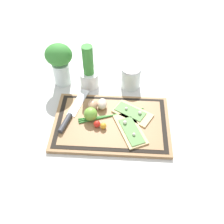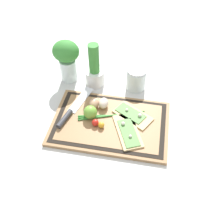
{
  "view_description": "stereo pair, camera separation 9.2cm",
  "coord_description": "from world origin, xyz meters",
  "px_view_note": "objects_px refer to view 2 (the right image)",
  "views": [
    {
      "loc": [
        0.04,
        -0.72,
        0.87
      ],
      "look_at": [
        0.0,
        0.04,
        0.04
      ],
      "focal_mm": 42.0,
      "sensor_mm": 36.0,
      "label": 1
    },
    {
      "loc": [
        0.14,
        -0.71,
        0.87
      ],
      "look_at": [
        0.0,
        0.04,
        0.04
      ],
      "focal_mm": 42.0,
      "sensor_mm": 36.0,
      "label": 2
    }
  ],
  "objects_px": {
    "herb_pot": "(95,71)",
    "pizza_slice_near": "(128,131)",
    "egg_pink": "(103,103)",
    "cherry_tomato_yellow": "(101,125)",
    "lime": "(90,112)",
    "herb_glass": "(67,58)",
    "knife": "(70,113)",
    "pizza_slice_far": "(132,115)",
    "sauce_jar": "(136,80)",
    "egg_brown": "(94,103)",
    "cherry_tomato_red": "(95,123)"
  },
  "relations": [
    {
      "from": "herb_pot",
      "to": "pizza_slice_near",
      "type": "bearing_deg",
      "value": -55.15
    },
    {
      "from": "egg_pink",
      "to": "cherry_tomato_yellow",
      "type": "relative_size",
      "value": 2.17
    },
    {
      "from": "lime",
      "to": "herb_glass",
      "type": "distance_m",
      "value": 0.31
    },
    {
      "from": "pizza_slice_near",
      "to": "herb_glass",
      "type": "height_order",
      "value": "herb_glass"
    },
    {
      "from": "knife",
      "to": "pizza_slice_far",
      "type": "bearing_deg",
      "value": 8.18
    },
    {
      "from": "lime",
      "to": "sauce_jar",
      "type": "relative_size",
      "value": 0.53
    },
    {
      "from": "egg_brown",
      "to": "herb_glass",
      "type": "xyz_separation_m",
      "value": [
        -0.17,
        0.19,
        0.09
      ]
    },
    {
      "from": "herb_pot",
      "to": "sauce_jar",
      "type": "height_order",
      "value": "herb_pot"
    },
    {
      "from": "knife",
      "to": "herb_pot",
      "type": "distance_m",
      "value": 0.25
    },
    {
      "from": "pizza_slice_near",
      "to": "knife",
      "type": "relative_size",
      "value": 0.75
    },
    {
      "from": "herb_glass",
      "to": "pizza_slice_near",
      "type": "bearing_deg",
      "value": -41.89
    },
    {
      "from": "knife",
      "to": "cherry_tomato_yellow",
      "type": "relative_size",
      "value": 10.38
    },
    {
      "from": "egg_brown",
      "to": "herb_glass",
      "type": "height_order",
      "value": "herb_glass"
    },
    {
      "from": "lime",
      "to": "sauce_jar",
      "type": "xyz_separation_m",
      "value": [
        0.17,
        0.24,
        -0.0
      ]
    },
    {
      "from": "cherry_tomato_yellow",
      "to": "herb_pot",
      "type": "height_order",
      "value": "herb_pot"
    },
    {
      "from": "egg_brown",
      "to": "cherry_tomato_yellow",
      "type": "xyz_separation_m",
      "value": [
        0.05,
        -0.11,
        -0.01
      ]
    },
    {
      "from": "lime",
      "to": "herb_pot",
      "type": "distance_m",
      "value": 0.24
    },
    {
      "from": "cherry_tomato_red",
      "to": "cherry_tomato_yellow",
      "type": "xyz_separation_m",
      "value": [
        0.03,
        -0.01,
        -0.0
      ]
    },
    {
      "from": "lime",
      "to": "cherry_tomato_yellow",
      "type": "relative_size",
      "value": 2.22
    },
    {
      "from": "pizza_slice_far",
      "to": "lime",
      "type": "relative_size",
      "value": 3.2
    },
    {
      "from": "pizza_slice_near",
      "to": "herb_pot",
      "type": "xyz_separation_m",
      "value": [
        -0.2,
        0.29,
        0.05
      ]
    },
    {
      "from": "pizza_slice_near",
      "to": "herb_pot",
      "type": "distance_m",
      "value": 0.36
    },
    {
      "from": "herb_glass",
      "to": "pizza_slice_far",
      "type": "bearing_deg",
      "value": -31.25
    },
    {
      "from": "pizza_slice_far",
      "to": "egg_pink",
      "type": "xyz_separation_m",
      "value": [
        -0.13,
        0.03,
        0.02
      ]
    },
    {
      "from": "herb_pot",
      "to": "sauce_jar",
      "type": "relative_size",
      "value": 2.05
    },
    {
      "from": "pizza_slice_near",
      "to": "egg_brown",
      "type": "xyz_separation_m",
      "value": [
        -0.17,
        0.12,
        0.02
      ]
    },
    {
      "from": "cherry_tomato_yellow",
      "to": "knife",
      "type": "bearing_deg",
      "value": 162.12
    },
    {
      "from": "cherry_tomato_yellow",
      "to": "herb_glass",
      "type": "relative_size",
      "value": 0.12
    },
    {
      "from": "herb_pot",
      "to": "cherry_tomato_yellow",
      "type": "bearing_deg",
      "value": -72.4
    },
    {
      "from": "cherry_tomato_yellow",
      "to": "herb_glass",
      "type": "xyz_separation_m",
      "value": [
        -0.23,
        0.3,
        0.1
      ]
    },
    {
      "from": "pizza_slice_near",
      "to": "cherry_tomato_red",
      "type": "bearing_deg",
      "value": 174.33
    },
    {
      "from": "pizza_slice_far",
      "to": "cherry_tomato_yellow",
      "type": "relative_size",
      "value": 7.11
    },
    {
      "from": "egg_pink",
      "to": "lime",
      "type": "height_order",
      "value": "lime"
    },
    {
      "from": "knife",
      "to": "herb_glass",
      "type": "distance_m",
      "value": 0.28
    },
    {
      "from": "lime",
      "to": "herb_pot",
      "type": "xyz_separation_m",
      "value": [
        -0.03,
        0.24,
        0.03
      ]
    },
    {
      "from": "cherry_tomato_red",
      "to": "lime",
      "type": "bearing_deg",
      "value": 126.75
    },
    {
      "from": "pizza_slice_near",
      "to": "herb_glass",
      "type": "relative_size",
      "value": 0.94
    },
    {
      "from": "pizza_slice_far",
      "to": "lime",
      "type": "bearing_deg",
      "value": -167.42
    },
    {
      "from": "pizza_slice_near",
      "to": "herb_pot",
      "type": "height_order",
      "value": "herb_pot"
    },
    {
      "from": "pizza_slice_near",
      "to": "sauce_jar",
      "type": "distance_m",
      "value": 0.3
    },
    {
      "from": "egg_pink",
      "to": "sauce_jar",
      "type": "relative_size",
      "value": 0.52
    },
    {
      "from": "knife",
      "to": "egg_pink",
      "type": "bearing_deg",
      "value": 27.12
    },
    {
      "from": "egg_brown",
      "to": "cherry_tomato_red",
      "type": "height_order",
      "value": "egg_brown"
    },
    {
      "from": "cherry_tomato_yellow",
      "to": "herb_pot",
      "type": "xyz_separation_m",
      "value": [
        -0.09,
        0.29,
        0.05
      ]
    },
    {
      "from": "sauce_jar",
      "to": "pizza_slice_far",
      "type": "bearing_deg",
      "value": -87.26
    },
    {
      "from": "sauce_jar",
      "to": "egg_pink",
      "type": "bearing_deg",
      "value": -125.61
    },
    {
      "from": "cherry_tomato_yellow",
      "to": "sauce_jar",
      "type": "xyz_separation_m",
      "value": [
        0.11,
        0.29,
        0.02
      ]
    },
    {
      "from": "lime",
      "to": "pizza_slice_near",
      "type": "bearing_deg",
      "value": -17.81
    },
    {
      "from": "knife",
      "to": "cherry_tomato_yellow",
      "type": "bearing_deg",
      "value": -17.88
    },
    {
      "from": "herb_glass",
      "to": "egg_brown",
      "type": "bearing_deg",
      "value": -47.6
    }
  ]
}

